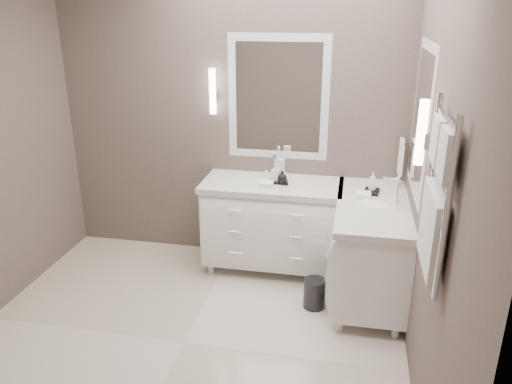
% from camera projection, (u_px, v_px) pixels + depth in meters
% --- Properties ---
extents(floor, '(3.20, 3.00, 0.01)m').
position_uv_depth(floor, '(184.00, 343.00, 3.67)').
color(floor, beige).
rests_on(floor, ground).
extents(wall_back, '(3.20, 0.01, 2.70)m').
position_uv_depth(wall_back, '(229.00, 118.00, 4.57)').
color(wall_back, '#574A46').
rests_on(wall_back, floor).
extents(wall_front, '(3.20, 0.01, 2.70)m').
position_uv_depth(wall_front, '(29.00, 294.00, 1.81)').
color(wall_front, '#574A46').
rests_on(wall_front, floor).
extents(wall_right, '(0.01, 3.00, 2.70)m').
position_uv_depth(wall_right, '(435.00, 184.00, 2.90)').
color(wall_right, '#574A46').
rests_on(wall_right, floor).
extents(vanity_back, '(1.24, 0.59, 0.97)m').
position_uv_depth(vanity_back, '(272.00, 220.00, 4.54)').
color(vanity_back, white).
rests_on(vanity_back, floor).
extents(vanity_right, '(0.59, 1.24, 0.97)m').
position_uv_depth(vanity_right, '(371.00, 244.00, 4.08)').
color(vanity_right, white).
rests_on(vanity_right, floor).
extents(mirror_back, '(0.90, 0.02, 1.10)m').
position_uv_depth(mirror_back, '(278.00, 98.00, 4.40)').
color(mirror_back, white).
rests_on(mirror_back, wall_back).
extents(mirror_right, '(0.02, 0.90, 1.10)m').
position_uv_depth(mirror_right, '(421.00, 120.00, 3.56)').
color(mirror_right, white).
rests_on(mirror_right, wall_right).
extents(sconce_back, '(0.06, 0.06, 0.40)m').
position_uv_depth(sconce_back, '(213.00, 92.00, 4.43)').
color(sconce_back, white).
rests_on(sconce_back, wall_back).
extents(sconce_right, '(0.06, 0.06, 0.40)m').
position_uv_depth(sconce_right, '(421.00, 134.00, 3.03)').
color(sconce_right, white).
rests_on(sconce_right, wall_right).
extents(towel_bar_corner, '(0.03, 0.22, 0.30)m').
position_uv_depth(towel_bar_corner, '(401.00, 156.00, 4.24)').
color(towel_bar_corner, white).
rests_on(towel_bar_corner, wall_right).
extents(towel_ladder, '(0.06, 0.58, 0.90)m').
position_uv_depth(towel_ladder, '(436.00, 202.00, 2.52)').
color(towel_ladder, white).
rests_on(towel_ladder, wall_right).
extents(waste_bin, '(0.18, 0.18, 0.25)m').
position_uv_depth(waste_bin, '(314.00, 293.00, 4.06)').
color(waste_bin, black).
rests_on(waste_bin, floor).
extents(amenity_tray_back, '(0.17, 0.14, 0.02)m').
position_uv_depth(amenity_tray_back, '(279.00, 182.00, 4.38)').
color(amenity_tray_back, black).
rests_on(amenity_tray_back, vanity_back).
extents(amenity_tray_right, '(0.14, 0.17, 0.02)m').
position_uv_depth(amenity_tray_right, '(372.00, 191.00, 4.16)').
color(amenity_tray_right, black).
rests_on(amenity_tray_right, vanity_right).
extents(water_bottle, '(0.09, 0.09, 0.21)m').
position_uv_depth(water_bottle, '(281.00, 170.00, 4.40)').
color(water_bottle, silver).
rests_on(water_bottle, vanity_back).
extents(soap_bottle_a, '(0.08, 0.09, 0.15)m').
position_uv_depth(soap_bottle_a, '(276.00, 172.00, 4.37)').
color(soap_bottle_a, white).
rests_on(soap_bottle_a, amenity_tray_back).
extents(soap_bottle_b, '(0.08, 0.08, 0.11)m').
position_uv_depth(soap_bottle_b, '(282.00, 176.00, 4.33)').
color(soap_bottle_b, black).
rests_on(soap_bottle_b, amenity_tray_back).
extents(soap_bottle_c, '(0.07, 0.07, 0.16)m').
position_uv_depth(soap_bottle_c, '(373.00, 181.00, 4.13)').
color(soap_bottle_c, white).
rests_on(soap_bottle_c, amenity_tray_right).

